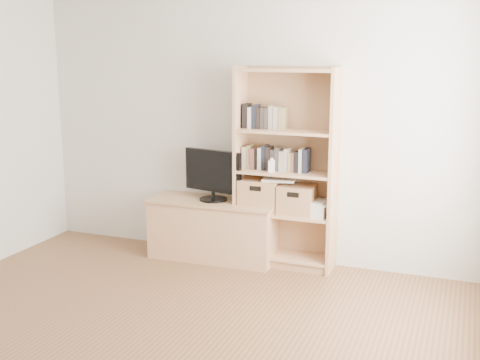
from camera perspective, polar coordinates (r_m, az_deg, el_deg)
The scene contains 11 objects.
back_wall at distance 5.84m, azimuth 1.17°, elevation 5.08°, with size 4.50×0.02×2.60m, color silver.
tv_stand at distance 5.96m, azimuth -2.52°, elevation -4.79°, with size 1.24×0.46×0.57m, color tan.
bookshelf at distance 5.62m, azimuth 4.36°, elevation 1.06°, with size 0.94×0.33×1.88m, color tan.
television at distance 5.82m, azimuth -2.57°, elevation 0.45°, with size 0.63×0.05×0.49m, color black.
books_row_mid at distance 5.62m, azimuth 4.43°, elevation 2.02°, with size 0.85×0.17×0.23m, color #AA9F91.
books_row_upper at distance 5.63m, azimuth 2.45°, elevation 5.94°, with size 0.39×0.15×0.21m, color #AA9F91.
baby_monitor at distance 5.54m, azimuth 3.01°, elevation 1.29°, with size 0.06×0.04×0.11m, color white.
basket_left at distance 5.75m, azimuth 1.90°, elevation -1.38°, with size 0.37×0.30×0.30m, color #AB7F4D.
basket_right at distance 5.64m, azimuth 5.41°, elevation -1.85°, with size 0.33×0.27×0.27m, color #AB7F4D.
laptop at distance 5.65m, azimuth 3.73°, elevation 0.06°, with size 0.30×0.21×0.02m, color white.
magazine_stack at distance 5.61m, azimuth 7.45°, elevation -2.79°, with size 0.18×0.26×0.12m, color silver.
Camera 1 is at (1.98, -2.95, 2.03)m, focal length 45.00 mm.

